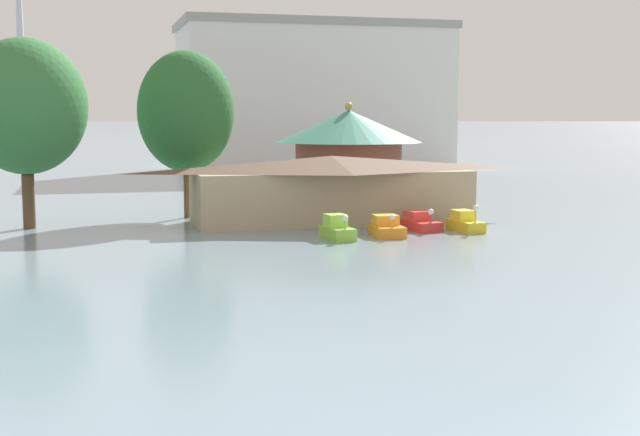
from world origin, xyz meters
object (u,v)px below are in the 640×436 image
object	(u,v)px
boathouse	(331,188)
shoreline_tree_mid	(186,112)
pedal_boat_orange	(387,228)
background_building_block	(313,97)
pedal_boat_lime	(337,229)
pedal_boat_yellow	(465,223)
green_roof_pavilion	(349,148)
pedal_boat_red	(420,223)
shoreline_tree_tall_left	(25,107)

from	to	relation	value
boathouse	shoreline_tree_mid	distance (m)	11.90
pedal_boat_orange	shoreline_tree_mid	size ratio (longest dim) A/B	0.25
boathouse	background_building_block	size ratio (longest dim) A/B	0.58
pedal_boat_lime	pedal_boat_yellow	size ratio (longest dim) A/B	0.95
green_roof_pavilion	background_building_block	size ratio (longest dim) A/B	0.37
pedal_boat_red	boathouse	size ratio (longest dim) A/B	0.15
boathouse	shoreline_tree_mid	xyz separation A→B (m)	(-9.27, 5.32, 5.23)
pedal_boat_lime	shoreline_tree_mid	bearing A→B (deg)	-157.40
background_building_block	pedal_boat_orange	bearing A→B (deg)	-100.75
pedal_boat_red	background_building_block	bearing A→B (deg)	157.88
pedal_boat_red	boathouse	world-z (taller)	boathouse
green_roof_pavilion	pedal_boat_yellow	bearing A→B (deg)	-88.23
pedal_boat_orange	pedal_boat_yellow	distance (m)	5.72
pedal_boat_lime	boathouse	bearing A→B (deg)	159.82
pedal_boat_yellow	shoreline_tree_tall_left	distance (m)	29.26
background_building_block	pedal_boat_yellow	bearing A→B (deg)	-95.77
pedal_boat_orange	shoreline_tree_mid	bearing A→B (deg)	-136.70
pedal_boat_yellow	pedal_boat_red	bearing A→B (deg)	-116.00
boathouse	shoreline_tree_tall_left	xyz separation A→B (m)	(-19.94, 2.11, 5.52)
green_roof_pavilion	shoreline_tree_tall_left	world-z (taller)	shoreline_tree_tall_left
pedal_boat_orange	pedal_boat_yellow	bearing A→B (deg)	102.77
pedal_boat_yellow	shoreline_tree_tall_left	bearing A→B (deg)	-112.79
pedal_boat_lime	background_building_block	xyz separation A→B (m)	(15.16, 62.93, 9.14)
pedal_boat_red	green_roof_pavilion	world-z (taller)	green_roof_pavilion
pedal_boat_lime	boathouse	world-z (taller)	boathouse
pedal_boat_orange	pedal_boat_red	distance (m)	3.53
shoreline_tree_mid	background_building_block	bearing A→B (deg)	65.64
pedal_boat_red	background_building_block	world-z (taller)	background_building_block
pedal_boat_lime	shoreline_tree_mid	distance (m)	16.67
green_roof_pavilion	shoreline_tree_tall_left	size ratio (longest dim) A/B	1.05
pedal_boat_orange	green_roof_pavilion	size ratio (longest dim) A/B	0.23
pedal_boat_yellow	pedal_boat_orange	bearing A→B (deg)	-85.76
shoreline_tree_mid	shoreline_tree_tall_left	bearing A→B (deg)	-163.21
pedal_boat_yellow	green_roof_pavilion	world-z (taller)	green_roof_pavilion
pedal_boat_red	shoreline_tree_tall_left	bearing A→B (deg)	-121.12
pedal_boat_orange	background_building_block	world-z (taller)	background_building_block
shoreline_tree_mid	pedal_boat_yellow	bearing A→B (deg)	-36.04
pedal_boat_lime	pedal_boat_red	world-z (taller)	pedal_boat_lime
pedal_boat_lime	shoreline_tree_tall_left	size ratio (longest dim) A/B	0.24
shoreline_tree_mid	green_roof_pavilion	bearing A→B (deg)	35.53
pedal_boat_lime	background_building_block	distance (m)	65.37
pedal_boat_red	shoreline_tree_mid	xyz separation A→B (m)	(-13.59, 10.82, 7.13)
boathouse	shoreline_tree_tall_left	bearing A→B (deg)	173.97
pedal_boat_lime	pedal_boat_yellow	distance (m)	9.04
shoreline_tree_tall_left	pedal_boat_lime	bearing A→B (deg)	-28.96
pedal_boat_red	shoreline_tree_tall_left	world-z (taller)	shoreline_tree_tall_left
pedal_boat_red	shoreline_tree_mid	distance (m)	18.77
shoreline_tree_tall_left	background_building_block	world-z (taller)	background_building_block
pedal_boat_red	pedal_boat_yellow	xyz separation A→B (m)	(2.71, -1.04, 0.04)
pedal_boat_orange	background_building_block	size ratio (longest dim) A/B	0.08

